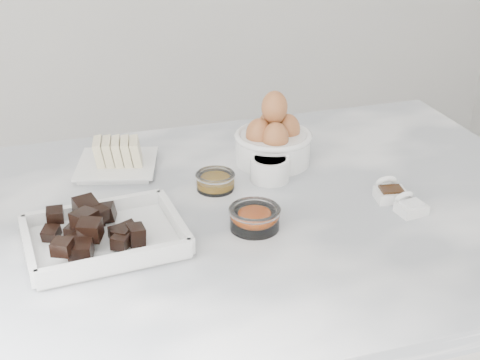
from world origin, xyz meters
name	(u,v)px	position (x,y,z in m)	size (l,w,h in m)	color
marble_slab	(234,220)	(0.00, 0.00, 0.92)	(1.20, 0.80, 0.04)	white
chocolate_dish	(104,232)	(-0.23, -0.05, 0.97)	(0.26, 0.20, 0.06)	white
butter_plate	(115,159)	(-0.17, 0.22, 0.96)	(0.18, 0.18, 0.06)	white
sugar_ramekin	(270,168)	(0.10, 0.09, 0.96)	(0.07, 0.07, 0.04)	white
egg_bowl	(273,140)	(0.13, 0.17, 0.99)	(0.15, 0.15, 0.15)	white
honey_bowl	(215,181)	(-0.01, 0.09, 0.96)	(0.07, 0.07, 0.03)	white
zest_bowl	(255,217)	(0.01, -0.07, 0.96)	(0.09, 0.09, 0.04)	white
vanilla_spoon	(390,191)	(0.28, -0.04, 0.95)	(0.06, 0.07, 0.04)	white
salt_spoon	(409,206)	(0.28, -0.10, 0.95)	(0.05, 0.06, 0.04)	white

